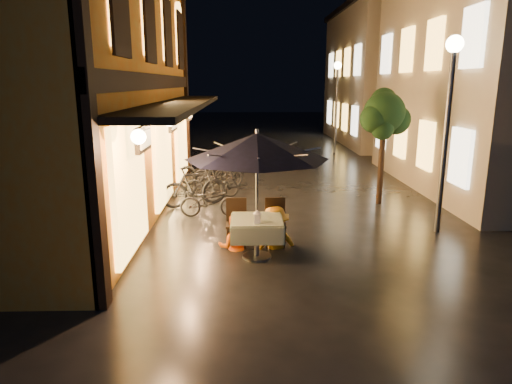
{
  "coord_description": "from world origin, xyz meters",
  "views": [
    {
      "loc": [
        -1.34,
        -7.7,
        3.28
      ],
      "look_at": [
        -1.11,
        1.15,
        1.15
      ],
      "focal_mm": 32.0,
      "sensor_mm": 36.0,
      "label": 1
    }
  ],
  "objects_px": {
    "person_orange": "(234,216)",
    "bicycle_0": "(210,201)",
    "person_yellow": "(275,208)",
    "streetlamp_near": "(449,100)",
    "table_lantern": "(257,216)",
    "cafe_table": "(257,228)",
    "patio_umbrella": "(257,146)"
  },
  "relations": [
    {
      "from": "table_lantern",
      "to": "patio_umbrella",
      "type": "bearing_deg",
      "value": 90.0
    },
    {
      "from": "cafe_table",
      "to": "patio_umbrella",
      "type": "relative_size",
      "value": 0.37
    },
    {
      "from": "streetlamp_near",
      "to": "bicycle_0",
      "type": "distance_m",
      "value": 5.92
    },
    {
      "from": "cafe_table",
      "to": "streetlamp_near",
      "type": "bearing_deg",
      "value": 19.43
    },
    {
      "from": "person_yellow",
      "to": "streetlamp_near",
      "type": "bearing_deg",
      "value": 175.47
    },
    {
      "from": "patio_umbrella",
      "to": "person_orange",
      "type": "bearing_deg",
      "value": 129.99
    },
    {
      "from": "cafe_table",
      "to": "table_lantern",
      "type": "relative_size",
      "value": 3.96
    },
    {
      "from": "table_lantern",
      "to": "person_orange",
      "type": "distance_m",
      "value": 0.97
    },
    {
      "from": "table_lantern",
      "to": "cafe_table",
      "type": "bearing_deg",
      "value": 90.0
    },
    {
      "from": "cafe_table",
      "to": "patio_umbrella",
      "type": "height_order",
      "value": "patio_umbrella"
    },
    {
      "from": "bicycle_0",
      "to": "cafe_table",
      "type": "bearing_deg",
      "value": -158.02
    },
    {
      "from": "person_orange",
      "to": "bicycle_0",
      "type": "height_order",
      "value": "person_orange"
    },
    {
      "from": "person_orange",
      "to": "person_yellow",
      "type": "relative_size",
      "value": 0.83
    },
    {
      "from": "person_orange",
      "to": "bicycle_0",
      "type": "xyz_separation_m",
      "value": [
        -0.64,
        2.23,
        -0.28
      ]
    },
    {
      "from": "patio_umbrella",
      "to": "table_lantern",
      "type": "xyz_separation_m",
      "value": [
        -0.0,
        -0.3,
        -1.23
      ]
    },
    {
      "from": "streetlamp_near",
      "to": "cafe_table",
      "type": "distance_m",
      "value": 4.94
    },
    {
      "from": "table_lantern",
      "to": "person_yellow",
      "type": "height_order",
      "value": "person_yellow"
    },
    {
      "from": "cafe_table",
      "to": "bicycle_0",
      "type": "relative_size",
      "value": 0.65
    },
    {
      "from": "patio_umbrella",
      "to": "person_orange",
      "type": "height_order",
      "value": "patio_umbrella"
    },
    {
      "from": "streetlamp_near",
      "to": "patio_umbrella",
      "type": "distance_m",
      "value": 4.42
    },
    {
      "from": "person_orange",
      "to": "person_yellow",
      "type": "bearing_deg",
      "value": -177.57
    },
    {
      "from": "cafe_table",
      "to": "bicycle_0",
      "type": "distance_m",
      "value": 2.98
    },
    {
      "from": "patio_umbrella",
      "to": "person_yellow",
      "type": "height_order",
      "value": "patio_umbrella"
    },
    {
      "from": "streetlamp_near",
      "to": "person_orange",
      "type": "relative_size",
      "value": 3.11
    },
    {
      "from": "bicycle_0",
      "to": "person_yellow",
      "type": "bearing_deg",
      "value": -145.44
    },
    {
      "from": "cafe_table",
      "to": "person_yellow",
      "type": "distance_m",
      "value": 0.74
    },
    {
      "from": "streetlamp_near",
      "to": "person_orange",
      "type": "xyz_separation_m",
      "value": [
        -4.56,
        -0.92,
        -2.24
      ]
    },
    {
      "from": "streetlamp_near",
      "to": "person_yellow",
      "type": "height_order",
      "value": "streetlamp_near"
    },
    {
      "from": "cafe_table",
      "to": "person_orange",
      "type": "distance_m",
      "value": 0.7
    },
    {
      "from": "patio_umbrella",
      "to": "table_lantern",
      "type": "distance_m",
      "value": 1.27
    },
    {
      "from": "streetlamp_near",
      "to": "patio_umbrella",
      "type": "height_order",
      "value": "streetlamp_near"
    },
    {
      "from": "person_orange",
      "to": "table_lantern",
      "type": "bearing_deg",
      "value": 116.82
    }
  ]
}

